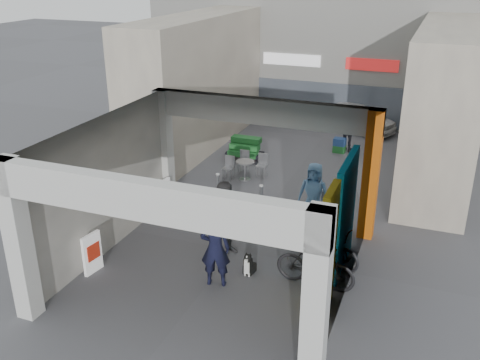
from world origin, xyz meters
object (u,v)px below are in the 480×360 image
at_px(bicycle_front, 326,245).
at_px(bicycle_rear, 315,265).
at_px(produce_stand, 245,152).
at_px(man_crates, 349,130).
at_px(man_back_turned, 227,219).
at_px(white_van, 355,117).
at_px(border_collie, 249,265).
at_px(man_with_dog, 215,249).
at_px(cafe_set, 245,169).
at_px(man_elderly, 314,194).

bearing_deg(bicycle_front, bicycle_rear, -160.03).
bearing_deg(produce_stand, man_crates, 43.97).
height_order(bicycle_front, bicycle_rear, bicycle_rear).
bearing_deg(man_crates, bicycle_rear, 111.32).
relative_size(man_back_turned, white_van, 0.54).
distance_m(border_collie, bicycle_front, 1.96).
distance_m(border_collie, man_back_turned, 1.34).
relative_size(man_with_dog, man_crates, 1.07).
xyz_separation_m(cafe_set, white_van, (2.58, 6.68, 0.33)).
distance_m(man_with_dog, man_crates, 10.30).
height_order(man_with_dog, bicycle_rear, man_with_dog).
distance_m(man_elderly, bicycle_rear, 3.22).
distance_m(produce_stand, man_crates, 4.15).
xyz_separation_m(produce_stand, bicycle_front, (4.38, -6.06, 0.14)).
bearing_deg(border_collie, bicycle_rear, 11.83).
distance_m(produce_stand, white_van, 6.08).
distance_m(cafe_set, man_with_dog, 6.63).
bearing_deg(white_van, cafe_set, -176.83).
xyz_separation_m(border_collie, man_back_turned, (-0.85, 0.73, 0.73)).
relative_size(man_crates, white_van, 0.48).
distance_m(man_with_dog, man_back_turned, 1.42).
distance_m(border_collie, white_van, 12.42).
height_order(man_with_dog, man_crates, man_with_dog).
bearing_deg(man_elderly, cafe_set, 139.32).
bearing_deg(man_with_dog, border_collie, -144.72).
bearing_deg(man_crates, man_back_turned, 96.20).
relative_size(border_collie, man_back_turned, 0.31).
xyz_separation_m(cafe_set, produce_stand, (-0.55, 1.47, 0.06)).
xyz_separation_m(man_with_dog, bicycle_rear, (2.13, 0.72, -0.37)).
relative_size(produce_stand, man_crates, 0.76).
bearing_deg(man_back_turned, man_elderly, 29.24).
distance_m(man_crates, white_van, 2.84).
relative_size(man_with_dog, white_van, 0.51).
bearing_deg(bicycle_front, produce_stand, 55.81).
bearing_deg(border_collie, cafe_set, 120.93).
distance_m(cafe_set, man_back_turned, 5.23).
relative_size(cafe_set, white_van, 0.37).
height_order(man_crates, white_van, man_crates).
bearing_deg(man_elderly, white_van, 92.45).
bearing_deg(border_collie, man_back_turned, 148.90).
distance_m(man_crates, bicycle_rear, 9.59).
bearing_deg(bicycle_rear, man_elderly, 18.44).
bearing_deg(man_back_turned, bicycle_front, -17.71).
xyz_separation_m(border_collie, man_elderly, (0.75, 3.16, 0.66)).
xyz_separation_m(man_with_dog, man_back_turned, (-0.29, 1.38, 0.05)).
height_order(man_back_turned, man_crates, man_back_turned).
distance_m(cafe_set, white_van, 7.17).
bearing_deg(man_with_dog, man_back_turned, -92.17).
bearing_deg(border_collie, man_crates, 96.21).
bearing_deg(bicycle_rear, border_collie, 96.02).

